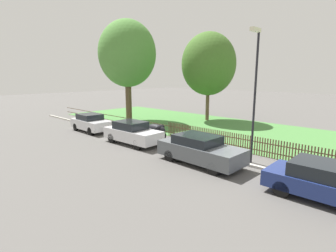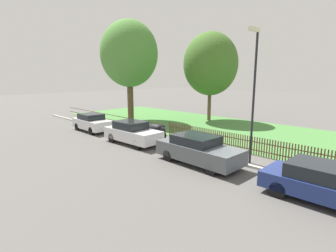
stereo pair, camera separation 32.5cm
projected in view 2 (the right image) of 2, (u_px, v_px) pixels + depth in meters
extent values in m
plane|color=#565451|center=(219.00, 160.00, 13.76)|extent=(120.00, 120.00, 0.00)
cube|color=#B2ADA3|center=(220.00, 158.00, 13.82)|extent=(43.47, 0.20, 0.12)
cube|color=#477F3D|center=(276.00, 137.00, 18.81)|extent=(43.47, 10.39, 0.01)
cube|color=brown|center=(239.00, 147.00, 15.16)|extent=(43.47, 0.03, 0.05)
cube|color=brown|center=(240.00, 139.00, 15.07)|extent=(43.47, 0.03, 0.05)
cube|color=brown|center=(169.00, 129.00, 19.01)|extent=(0.06, 0.03, 1.05)
cube|color=brown|center=(171.00, 129.00, 18.91)|extent=(0.06, 0.03, 1.05)
cube|color=brown|center=(172.00, 130.00, 18.81)|extent=(0.06, 0.03, 1.05)
cube|color=brown|center=(174.00, 130.00, 18.71)|extent=(0.06, 0.03, 1.05)
cube|color=brown|center=(175.00, 130.00, 18.61)|extent=(0.06, 0.03, 1.05)
cube|color=brown|center=(177.00, 131.00, 18.51)|extent=(0.06, 0.03, 1.05)
cube|color=brown|center=(178.00, 131.00, 18.41)|extent=(0.06, 0.03, 1.05)
cube|color=brown|center=(180.00, 131.00, 18.32)|extent=(0.06, 0.03, 1.05)
cube|color=brown|center=(181.00, 131.00, 18.22)|extent=(0.06, 0.03, 1.05)
cube|color=brown|center=(183.00, 132.00, 18.12)|extent=(0.06, 0.03, 1.05)
cube|color=brown|center=(184.00, 132.00, 18.02)|extent=(0.06, 0.03, 1.05)
cube|color=brown|center=(186.00, 132.00, 17.92)|extent=(0.06, 0.03, 1.05)
cube|color=brown|center=(187.00, 133.00, 17.82)|extent=(0.06, 0.03, 1.05)
cube|color=brown|center=(189.00, 133.00, 17.72)|extent=(0.06, 0.03, 1.05)
cube|color=brown|center=(191.00, 133.00, 17.62)|extent=(0.06, 0.03, 1.05)
cube|color=brown|center=(192.00, 134.00, 17.52)|extent=(0.06, 0.03, 1.05)
cube|color=brown|center=(194.00, 134.00, 17.42)|extent=(0.06, 0.03, 1.05)
cube|color=brown|center=(196.00, 134.00, 17.33)|extent=(0.06, 0.03, 1.05)
cube|color=brown|center=(197.00, 135.00, 17.23)|extent=(0.06, 0.03, 1.05)
cube|color=brown|center=(199.00, 135.00, 17.13)|extent=(0.06, 0.03, 1.05)
cube|color=brown|center=(201.00, 135.00, 17.03)|extent=(0.06, 0.03, 1.05)
cube|color=brown|center=(203.00, 136.00, 16.93)|extent=(0.06, 0.03, 1.05)
cube|color=brown|center=(204.00, 136.00, 16.83)|extent=(0.06, 0.03, 1.05)
cube|color=brown|center=(206.00, 136.00, 16.73)|extent=(0.06, 0.03, 1.05)
cube|color=brown|center=(208.00, 137.00, 16.63)|extent=(0.06, 0.03, 1.05)
cube|color=brown|center=(210.00, 137.00, 16.53)|extent=(0.06, 0.03, 1.05)
cube|color=brown|center=(212.00, 138.00, 16.43)|extent=(0.06, 0.03, 1.05)
cube|color=brown|center=(214.00, 138.00, 16.34)|extent=(0.06, 0.03, 1.05)
cube|color=brown|center=(215.00, 138.00, 16.24)|extent=(0.06, 0.03, 1.05)
cube|color=brown|center=(217.00, 139.00, 16.14)|extent=(0.06, 0.03, 1.05)
cube|color=brown|center=(219.00, 139.00, 16.04)|extent=(0.06, 0.03, 1.05)
cube|color=brown|center=(221.00, 139.00, 15.94)|extent=(0.06, 0.03, 1.05)
cube|color=brown|center=(223.00, 140.00, 15.84)|extent=(0.06, 0.03, 1.05)
cube|color=brown|center=(225.00, 140.00, 15.74)|extent=(0.06, 0.03, 1.05)
cube|color=brown|center=(227.00, 141.00, 15.64)|extent=(0.06, 0.03, 1.05)
cube|color=brown|center=(229.00, 141.00, 15.54)|extent=(0.06, 0.03, 1.05)
cube|color=brown|center=(232.00, 141.00, 15.44)|extent=(0.06, 0.03, 1.05)
cube|color=brown|center=(234.00, 142.00, 15.35)|extent=(0.06, 0.03, 1.05)
cube|color=brown|center=(236.00, 142.00, 15.25)|extent=(0.06, 0.03, 1.05)
cube|color=brown|center=(238.00, 143.00, 15.15)|extent=(0.06, 0.03, 1.05)
cube|color=brown|center=(240.00, 143.00, 15.05)|extent=(0.06, 0.03, 1.05)
cube|color=brown|center=(243.00, 144.00, 14.95)|extent=(0.06, 0.03, 1.05)
cube|color=brown|center=(245.00, 144.00, 14.85)|extent=(0.06, 0.03, 1.05)
cube|color=brown|center=(247.00, 145.00, 14.75)|extent=(0.06, 0.03, 1.05)
cube|color=brown|center=(249.00, 145.00, 14.65)|extent=(0.06, 0.03, 1.05)
cube|color=brown|center=(252.00, 146.00, 14.55)|extent=(0.06, 0.03, 1.05)
cube|color=brown|center=(254.00, 146.00, 14.45)|extent=(0.06, 0.03, 1.05)
cube|color=brown|center=(257.00, 147.00, 14.35)|extent=(0.06, 0.03, 1.05)
cube|color=brown|center=(259.00, 147.00, 14.26)|extent=(0.06, 0.03, 1.05)
cube|color=brown|center=(262.00, 147.00, 14.16)|extent=(0.06, 0.03, 1.05)
cube|color=brown|center=(264.00, 148.00, 14.06)|extent=(0.06, 0.03, 1.05)
cube|color=brown|center=(267.00, 149.00, 13.96)|extent=(0.06, 0.03, 1.05)
cube|color=brown|center=(269.00, 149.00, 13.86)|extent=(0.06, 0.03, 1.05)
cube|color=brown|center=(272.00, 150.00, 13.76)|extent=(0.06, 0.03, 1.05)
cube|color=brown|center=(275.00, 150.00, 13.66)|extent=(0.06, 0.03, 1.05)
cube|color=brown|center=(278.00, 151.00, 13.56)|extent=(0.06, 0.03, 1.05)
cube|color=brown|center=(280.00, 151.00, 13.46)|extent=(0.06, 0.03, 1.05)
cube|color=brown|center=(283.00, 152.00, 13.36)|extent=(0.06, 0.03, 1.05)
cube|color=brown|center=(286.00, 152.00, 13.27)|extent=(0.06, 0.03, 1.05)
cube|color=brown|center=(289.00, 153.00, 13.17)|extent=(0.06, 0.03, 1.05)
cube|color=brown|center=(292.00, 153.00, 13.07)|extent=(0.06, 0.03, 1.05)
cube|color=brown|center=(295.00, 154.00, 12.97)|extent=(0.06, 0.03, 1.05)
cube|color=brown|center=(298.00, 155.00, 12.87)|extent=(0.06, 0.03, 1.05)
cube|color=brown|center=(301.00, 155.00, 12.77)|extent=(0.06, 0.03, 1.05)
cube|color=brown|center=(304.00, 156.00, 12.67)|extent=(0.06, 0.03, 1.05)
cube|color=brown|center=(307.00, 157.00, 12.57)|extent=(0.06, 0.03, 1.05)
cube|color=brown|center=(310.00, 157.00, 12.47)|extent=(0.06, 0.03, 1.05)
cube|color=brown|center=(314.00, 158.00, 12.37)|extent=(0.06, 0.03, 1.05)
cube|color=brown|center=(317.00, 159.00, 12.28)|extent=(0.06, 0.03, 1.05)
cube|color=brown|center=(320.00, 159.00, 12.18)|extent=(0.06, 0.03, 1.05)
cube|color=brown|center=(324.00, 160.00, 12.08)|extent=(0.06, 0.03, 1.05)
cube|color=brown|center=(327.00, 161.00, 11.98)|extent=(0.06, 0.03, 1.05)
cube|color=brown|center=(331.00, 161.00, 11.88)|extent=(0.06, 0.03, 1.05)
cube|color=brown|center=(335.00, 162.00, 11.78)|extent=(0.06, 0.03, 1.05)
cube|color=silver|center=(93.00, 124.00, 20.72)|extent=(3.72, 1.71, 0.70)
cube|color=black|center=(91.00, 116.00, 20.74)|extent=(1.80, 1.52, 0.43)
cylinder|color=black|center=(109.00, 128.00, 20.49)|extent=(0.60, 0.15, 0.60)
cylinder|color=black|center=(91.00, 131.00, 19.45)|extent=(0.60, 0.15, 0.60)
cylinder|color=black|center=(94.00, 124.00, 22.10)|extent=(0.60, 0.15, 0.60)
cylinder|color=black|center=(77.00, 127.00, 21.06)|extent=(0.60, 0.15, 0.60)
cube|color=silver|center=(133.00, 134.00, 16.88)|extent=(4.12, 1.80, 0.71)
cube|color=black|center=(131.00, 125.00, 16.90)|extent=(2.00, 1.56, 0.49)
cylinder|color=black|center=(155.00, 140.00, 16.64)|extent=(0.63, 0.16, 0.62)
cylinder|color=black|center=(137.00, 145.00, 15.55)|extent=(0.63, 0.16, 0.62)
cylinder|color=black|center=(130.00, 134.00, 18.33)|extent=(0.63, 0.16, 0.62)
cylinder|color=black|center=(112.00, 138.00, 17.24)|extent=(0.63, 0.16, 0.62)
cube|color=#51565B|center=(199.00, 152.00, 13.01)|extent=(4.45, 1.92, 0.74)
cube|color=black|center=(196.00, 140.00, 13.06)|extent=(2.15, 1.68, 0.44)
cylinder|color=black|center=(232.00, 161.00, 12.67)|extent=(0.60, 0.15, 0.60)
cylinder|color=black|center=(211.00, 169.00, 11.54)|extent=(0.60, 0.15, 0.60)
cylinder|color=black|center=(189.00, 149.00, 14.61)|extent=(0.60, 0.15, 0.60)
cylinder|color=black|center=(168.00, 156.00, 13.47)|extent=(0.60, 0.15, 0.60)
cube|color=navy|center=(324.00, 187.00, 9.12)|extent=(4.03, 1.87, 0.59)
cube|color=black|center=(319.00, 170.00, 9.15)|extent=(1.94, 1.67, 0.49)
cylinder|color=black|center=(295.00, 177.00, 10.61)|extent=(0.60, 0.15, 0.60)
cylinder|color=black|center=(278.00, 190.00, 9.42)|extent=(0.60, 0.15, 0.60)
cylinder|color=black|center=(163.00, 135.00, 18.15)|extent=(0.57, 0.15, 0.56)
cylinder|color=black|center=(150.00, 133.00, 18.94)|extent=(0.57, 0.15, 0.56)
ellipsoid|color=black|center=(156.00, 129.00, 18.48)|extent=(1.72, 0.86, 0.78)
ellipsoid|color=black|center=(160.00, 127.00, 18.20)|extent=(0.46, 0.91, 0.36)
cylinder|color=brown|center=(130.00, 97.00, 25.51)|extent=(0.58, 0.58, 4.67)
ellipsoid|color=#4C8438|center=(129.00, 54.00, 24.75)|extent=(5.43, 5.43, 6.24)
cylinder|color=brown|center=(209.00, 101.00, 25.51)|extent=(0.34, 0.34, 3.80)
ellipsoid|color=#426B28|center=(210.00, 64.00, 24.84)|extent=(5.16, 5.16, 5.93)
cylinder|color=black|center=(253.00, 101.00, 12.66)|extent=(0.11, 0.11, 6.30)
cube|color=beige|center=(254.00, 29.00, 11.80)|extent=(0.20, 0.76, 0.18)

